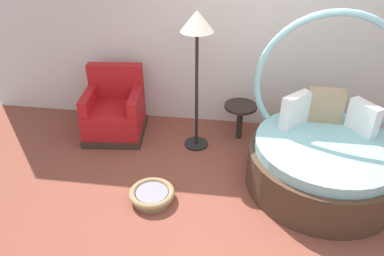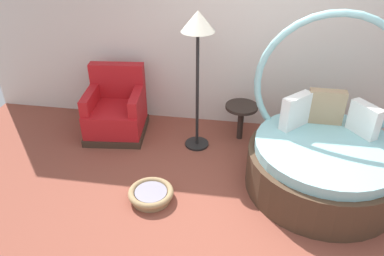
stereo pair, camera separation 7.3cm
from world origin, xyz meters
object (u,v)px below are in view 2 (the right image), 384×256
object	(u,v)px
pet_basket	(151,194)
floor_lamp	(198,35)
round_daybed	(323,156)
red_armchair	(116,111)
side_table	(241,112)

from	to	relation	value
pet_basket	floor_lamp	size ratio (longest dim) A/B	0.28
round_daybed	red_armchair	distance (m)	2.81
round_daybed	floor_lamp	size ratio (longest dim) A/B	1.06
pet_basket	side_table	bearing A→B (deg)	57.24
floor_lamp	pet_basket	bearing A→B (deg)	-106.71
round_daybed	red_armchair	bearing A→B (deg)	164.76
floor_lamp	red_armchair	bearing A→B (deg)	171.87
round_daybed	red_armchair	size ratio (longest dim) A/B	2.06
red_armchair	side_table	xyz separation A→B (m)	(1.75, 0.10, 0.10)
side_table	pet_basket	bearing A→B (deg)	-122.76
round_daybed	floor_lamp	bearing A→B (deg)	159.60
pet_basket	floor_lamp	world-z (taller)	floor_lamp
round_daybed	pet_basket	world-z (taller)	round_daybed
red_armchair	side_table	distance (m)	1.75
red_armchair	round_daybed	bearing A→B (deg)	-15.24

